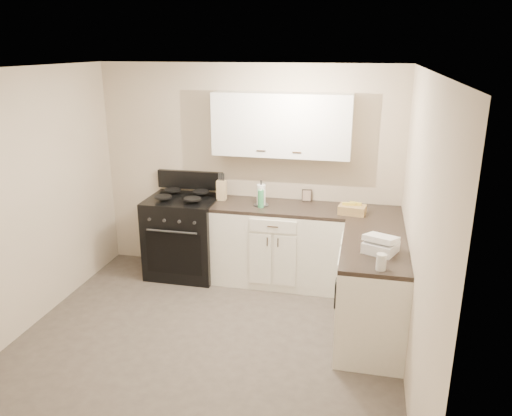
% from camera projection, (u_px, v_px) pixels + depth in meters
% --- Properties ---
extents(floor, '(3.60, 3.60, 0.00)m').
position_uv_depth(floor, '(204.00, 346.00, 4.67)').
color(floor, '#473F38').
rests_on(floor, ground).
extents(ceiling, '(3.60, 3.60, 0.00)m').
position_uv_depth(ceiling, '(194.00, 70.00, 3.90)').
color(ceiling, white).
rests_on(ceiling, wall_back).
extents(wall_back, '(3.60, 0.00, 3.60)m').
position_uv_depth(wall_back, '(248.00, 171.00, 5.96)').
color(wall_back, beige).
rests_on(wall_back, ground).
extents(wall_right, '(0.00, 3.60, 3.60)m').
position_uv_depth(wall_right, '(417.00, 237.00, 3.91)').
color(wall_right, beige).
rests_on(wall_right, ground).
extents(wall_left, '(0.00, 3.60, 3.60)m').
position_uv_depth(wall_left, '(16.00, 206.00, 4.66)').
color(wall_left, beige).
rests_on(wall_left, ground).
extents(wall_front, '(3.60, 0.00, 3.60)m').
position_uv_depth(wall_front, '(89.00, 331.00, 2.62)').
color(wall_front, beige).
rests_on(wall_front, ground).
extents(base_cabinets_back, '(1.55, 0.60, 0.90)m').
position_uv_depth(base_cabinets_back, '(278.00, 246.00, 5.84)').
color(base_cabinets_back, white).
rests_on(base_cabinets_back, floor).
extents(base_cabinets_right, '(0.60, 1.90, 0.90)m').
position_uv_depth(base_cabinets_right, '(371.00, 278.00, 5.01)').
color(base_cabinets_right, white).
rests_on(base_cabinets_right, floor).
extents(countertop_back, '(1.55, 0.60, 0.04)m').
position_uv_depth(countertop_back, '(278.00, 207.00, 5.69)').
color(countertop_back, black).
rests_on(countertop_back, base_cabinets_back).
extents(countertop_right, '(0.60, 1.90, 0.04)m').
position_uv_depth(countertop_right, '(375.00, 235.00, 4.87)').
color(countertop_right, black).
rests_on(countertop_right, base_cabinets_right).
extents(upper_cabinets, '(1.55, 0.30, 0.70)m').
position_uv_depth(upper_cabinets, '(282.00, 125.00, 5.55)').
color(upper_cabinets, white).
rests_on(upper_cabinets, wall_back).
extents(stove, '(0.83, 0.71, 1.00)m').
position_uv_depth(stove, '(184.00, 238.00, 6.05)').
color(stove, black).
rests_on(stove, floor).
extents(knife_block, '(0.11, 0.10, 0.23)m').
position_uv_depth(knife_block, '(222.00, 190.00, 5.88)').
color(knife_block, '#D5B883').
rests_on(knife_block, countertop_back).
extents(paper_towel, '(0.11, 0.11, 0.24)m').
position_uv_depth(paper_towel, '(261.00, 195.00, 5.67)').
color(paper_towel, white).
rests_on(paper_towel, countertop_back).
extents(soap_bottle, '(0.08, 0.08, 0.20)m').
position_uv_depth(soap_bottle, '(261.00, 199.00, 5.60)').
color(soap_bottle, '#3EA260').
rests_on(soap_bottle, countertop_back).
extents(picture_frame, '(0.12, 0.05, 0.14)m').
position_uv_depth(picture_frame, '(307.00, 195.00, 5.83)').
color(picture_frame, black).
rests_on(picture_frame, countertop_back).
extents(wicker_basket, '(0.31, 0.23, 0.09)m').
position_uv_depth(wicker_basket, '(352.00, 210.00, 5.40)').
color(wicker_basket, tan).
rests_on(wicker_basket, countertop_right).
extents(countertop_grill, '(0.34, 0.33, 0.10)m').
position_uv_depth(countertop_grill, '(380.00, 247.00, 4.39)').
color(countertop_grill, white).
rests_on(countertop_grill, countertop_right).
extents(glass_jar, '(0.10, 0.10, 0.14)m').
position_uv_depth(glass_jar, '(381.00, 262.00, 4.04)').
color(glass_jar, silver).
rests_on(glass_jar, countertop_right).
extents(oven_mitt_near, '(0.02, 0.14, 0.25)m').
position_uv_depth(oven_mitt_near, '(336.00, 293.00, 4.60)').
color(oven_mitt_near, black).
rests_on(oven_mitt_near, base_cabinets_right).
extents(oven_mitt_far, '(0.02, 0.13, 0.22)m').
position_uv_depth(oven_mitt_far, '(338.00, 277.00, 4.87)').
color(oven_mitt_far, black).
rests_on(oven_mitt_far, base_cabinets_right).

